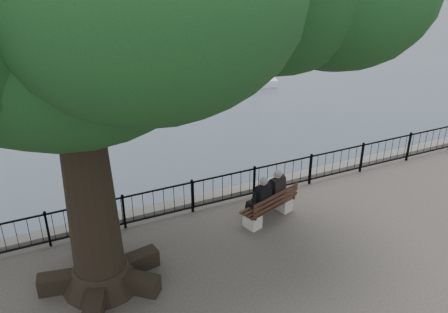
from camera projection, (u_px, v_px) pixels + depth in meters
harbor at (217, 210)px, 15.58m from camera, size 260.00×260.00×1.20m
railing at (224, 188)px, 14.69m from camera, size 22.06×0.06×1.00m
bench at (269, 209)px, 14.11m from camera, size 1.86×1.08×0.94m
person_left at (259, 201)px, 13.81m from camera, size 0.59×0.82×1.49m
person_right at (273, 194)px, 14.16m from camera, size 0.59×0.82×1.49m
sailboat_b at (67, 49)px, 33.27m from camera, size 1.90×4.97×10.64m
sailboat_c at (162, 50)px, 33.13m from camera, size 2.41×5.81×11.25m
sailboat_d at (230, 39)px, 35.93m from camera, size 2.12×5.26×8.54m
sailboat_f at (96, 14)px, 43.62m from camera, size 2.10×4.88×10.62m
sailboat_g at (150, 10)px, 45.11m from camera, size 1.90×6.01×12.04m
sailboat_h at (4, 14)px, 43.56m from camera, size 2.98×5.14×11.50m
sailboat_i at (252, 69)px, 29.24m from camera, size 2.19×5.18×10.43m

